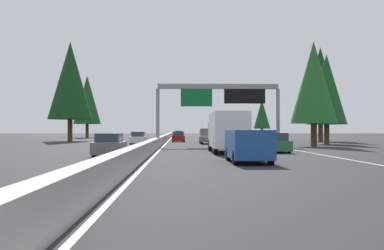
# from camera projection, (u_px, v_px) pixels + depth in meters

# --- Properties ---
(ground_plane) EXTENTS (320.00, 320.00, 0.00)m
(ground_plane) POSITION_uv_depth(u_px,v_px,m) (165.00, 142.00, 63.68)
(ground_plane) COLOR #262628
(median_barrier) EXTENTS (180.00, 0.56, 0.90)m
(median_barrier) POSITION_uv_depth(u_px,v_px,m) (167.00, 137.00, 83.66)
(median_barrier) COLOR #9E9B93
(median_barrier) RESTS_ON ground
(shoulder_stripe_right) EXTENTS (160.00, 0.16, 0.01)m
(shoulder_stripe_right) POSITION_uv_depth(u_px,v_px,m) (241.00, 141.00, 73.98)
(shoulder_stripe_right) COLOR silver
(shoulder_stripe_right) RESTS_ON ground
(shoulder_stripe_median) EXTENTS (160.00, 0.16, 0.01)m
(shoulder_stripe_median) POSITION_uv_depth(u_px,v_px,m) (169.00, 141.00, 73.68)
(shoulder_stripe_median) COLOR silver
(shoulder_stripe_median) RESTS_ON ground
(sign_gantry_overhead) EXTENTS (0.50, 12.68, 6.38)m
(sign_gantry_overhead) POSITION_uv_depth(u_px,v_px,m) (220.00, 97.00, 48.53)
(sign_gantry_overhead) COLOR gray
(sign_gantry_overhead) RESTS_ON ground
(minivan_far_center) EXTENTS (5.00, 1.95, 1.69)m
(minivan_far_center) POSITION_uv_depth(u_px,v_px,m) (248.00, 144.00, 24.61)
(minivan_far_center) COLOR #1E4793
(minivan_far_center) RESTS_ON ground
(sedan_far_left) EXTENTS (4.40, 1.80, 1.47)m
(sedan_far_left) POSITION_uv_depth(u_px,v_px,m) (274.00, 143.00, 35.86)
(sedan_far_left) COLOR #2D6B38
(sedan_far_left) RESTS_ON ground
(sedan_near_center) EXTENTS (4.40, 1.80, 1.47)m
(sedan_near_center) POSITION_uv_depth(u_px,v_px,m) (178.00, 137.00, 67.23)
(sedan_near_center) COLOR maroon
(sedan_near_center) RESTS_ON ground
(sedan_near_right) EXTENTS (4.40, 1.80, 1.47)m
(sedan_near_right) POSITION_uv_depth(u_px,v_px,m) (179.00, 134.00, 116.82)
(sedan_near_right) COLOR #2D6B38
(sedan_near_right) RESTS_ON ground
(pickup_mid_left) EXTENTS (5.60, 2.00, 1.86)m
(pickup_mid_left) POSITION_uv_depth(u_px,v_px,m) (208.00, 136.00, 57.81)
(pickup_mid_left) COLOR slate
(pickup_mid_left) RESTS_ON ground
(box_truck_distant_a) EXTENTS (8.50, 2.40, 2.95)m
(box_truck_distant_a) POSITION_uv_depth(u_px,v_px,m) (227.00, 131.00, 35.09)
(box_truck_distant_a) COLOR white
(box_truck_distant_a) RESTS_ON ground
(oncoming_near) EXTENTS (4.40, 1.80, 1.47)m
(oncoming_near) POSITION_uv_depth(u_px,v_px,m) (110.00, 145.00, 31.18)
(oncoming_near) COLOR slate
(oncoming_near) RESTS_ON ground
(oncoming_far) EXTENTS (4.40, 1.80, 1.47)m
(oncoming_far) POSITION_uv_depth(u_px,v_px,m) (138.00, 138.00, 56.65)
(oncoming_far) COLOR white
(oncoming_far) RESTS_ON ground
(conifer_right_near) EXTENTS (4.71, 4.71, 10.71)m
(conifer_right_near) POSITION_uv_depth(u_px,v_px,m) (314.00, 82.00, 48.18)
(conifer_right_near) COLOR #4C3823
(conifer_right_near) RESTS_ON ground
(conifer_right_mid) EXTENTS (4.67, 4.67, 10.61)m
(conifer_right_mid) POSITION_uv_depth(u_px,v_px,m) (327.00, 89.00, 55.73)
(conifer_right_mid) COLOR #4C3823
(conifer_right_mid) RESTS_ON ground
(conifer_right_far) EXTENTS (6.08, 6.08, 13.81)m
(conifer_right_far) POSITION_uv_depth(u_px,v_px,m) (320.00, 84.00, 69.29)
(conifer_right_far) COLOR #4C3823
(conifer_right_far) RESTS_ON ground
(conifer_right_distant) EXTENTS (3.93, 3.93, 8.92)m
(conifer_right_distant) POSITION_uv_depth(u_px,v_px,m) (262.00, 114.00, 112.34)
(conifer_right_distant) COLOR #4C3823
(conifer_right_distant) RESTS_ON ground
(conifer_left_mid) EXTENTS (6.53, 6.53, 14.84)m
(conifer_left_mid) POSITION_uv_depth(u_px,v_px,m) (70.00, 81.00, 70.62)
(conifer_left_mid) COLOR #4C3823
(conifer_left_mid) RESTS_ON ground
(conifer_left_far) EXTENTS (5.92, 5.92, 13.45)m
(conifer_left_far) POSITION_uv_depth(u_px,v_px,m) (87.00, 100.00, 102.93)
(conifer_left_far) COLOR #4C3823
(conifer_left_far) RESTS_ON ground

